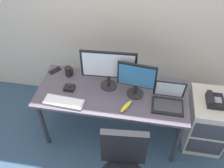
{
  "coord_description": "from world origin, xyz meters",
  "views": [
    {
      "loc": [
        0.3,
        -1.75,
        2.54
      ],
      "look_at": [
        0.0,
        0.0,
        0.84
      ],
      "focal_mm": 38.28,
      "sensor_mm": 36.0,
      "label": 1
    }
  ],
  "objects_px": {
    "cell_phone": "(55,71)",
    "monitor_side": "(136,78)",
    "banana": "(126,106)",
    "keyboard": "(64,102)",
    "trackball_mouse": "(69,88)",
    "file_cabinet": "(205,121)",
    "coffee_mug": "(69,71)",
    "laptop": "(168,100)",
    "desk_phone": "(214,100)",
    "monitor_main": "(108,67)"
  },
  "relations": [
    {
      "from": "monitor_side",
      "to": "banana",
      "type": "bearing_deg",
      "value": -108.7
    },
    {
      "from": "desk_phone",
      "to": "trackball_mouse",
      "type": "relative_size",
      "value": 1.82
    },
    {
      "from": "file_cabinet",
      "to": "coffee_mug",
      "type": "distance_m",
      "value": 1.67
    },
    {
      "from": "file_cabinet",
      "to": "monitor_side",
      "type": "distance_m",
      "value": 1.03
    },
    {
      "from": "laptop",
      "to": "coffee_mug",
      "type": "relative_size",
      "value": 2.77
    },
    {
      "from": "cell_phone",
      "to": "coffee_mug",
      "type": "bearing_deg",
      "value": 23.29
    },
    {
      "from": "keyboard",
      "to": "coffee_mug",
      "type": "xyz_separation_m",
      "value": [
        -0.07,
        0.42,
        0.04
      ]
    },
    {
      "from": "file_cabinet",
      "to": "banana",
      "type": "height_order",
      "value": "banana"
    },
    {
      "from": "monitor_main",
      "to": "trackball_mouse",
      "type": "relative_size",
      "value": 5.18
    },
    {
      "from": "file_cabinet",
      "to": "cell_phone",
      "type": "xyz_separation_m",
      "value": [
        -1.79,
        0.14,
        0.39
      ]
    },
    {
      "from": "file_cabinet",
      "to": "desk_phone",
      "type": "xyz_separation_m",
      "value": [
        -0.01,
        -0.02,
        0.37
      ]
    },
    {
      "from": "coffee_mug",
      "to": "cell_phone",
      "type": "relative_size",
      "value": 0.79
    },
    {
      "from": "keyboard",
      "to": "desk_phone",
      "type": "bearing_deg",
      "value": 11.33
    },
    {
      "from": "monitor_side",
      "to": "cell_phone",
      "type": "xyz_separation_m",
      "value": [
        -0.96,
        0.22,
        -0.22
      ]
    },
    {
      "from": "monitor_side",
      "to": "trackball_mouse",
      "type": "bearing_deg",
      "value": -176.11
    },
    {
      "from": "monitor_main",
      "to": "cell_phone",
      "type": "height_order",
      "value": "monitor_main"
    },
    {
      "from": "banana",
      "to": "keyboard",
      "type": "bearing_deg",
      "value": -176.41
    },
    {
      "from": "monitor_main",
      "to": "monitor_side",
      "type": "bearing_deg",
      "value": -13.98
    },
    {
      "from": "monitor_main",
      "to": "laptop",
      "type": "relative_size",
      "value": 1.83
    },
    {
      "from": "keyboard",
      "to": "trackball_mouse",
      "type": "relative_size",
      "value": 3.79
    },
    {
      "from": "coffee_mug",
      "to": "cell_phone",
      "type": "xyz_separation_m",
      "value": [
        -0.19,
        0.04,
        -0.05
      ]
    },
    {
      "from": "trackball_mouse",
      "to": "coffee_mug",
      "type": "height_order",
      "value": "coffee_mug"
    },
    {
      "from": "file_cabinet",
      "to": "coffee_mug",
      "type": "bearing_deg",
      "value": 176.52
    },
    {
      "from": "file_cabinet",
      "to": "monitor_main",
      "type": "xyz_separation_m",
      "value": [
        -1.13,
        -0.0,
        0.65
      ]
    },
    {
      "from": "cell_phone",
      "to": "monitor_side",
      "type": "bearing_deg",
      "value": 23.33
    },
    {
      "from": "monitor_main",
      "to": "cell_phone",
      "type": "relative_size",
      "value": 4.02
    },
    {
      "from": "monitor_main",
      "to": "coffee_mug",
      "type": "height_order",
      "value": "monitor_main"
    },
    {
      "from": "laptop",
      "to": "cell_phone",
      "type": "distance_m",
      "value": 1.33
    },
    {
      "from": "laptop",
      "to": "coffee_mug",
      "type": "bearing_deg",
      "value": 167.02
    },
    {
      "from": "desk_phone",
      "to": "cell_phone",
      "type": "xyz_separation_m",
      "value": [
        -1.78,
        0.16,
        0.02
      ]
    },
    {
      "from": "coffee_mug",
      "to": "banana",
      "type": "relative_size",
      "value": 0.59
    },
    {
      "from": "monitor_main",
      "to": "keyboard",
      "type": "relative_size",
      "value": 1.37
    },
    {
      "from": "desk_phone",
      "to": "coffee_mug",
      "type": "height_order",
      "value": "coffee_mug"
    },
    {
      "from": "coffee_mug",
      "to": "file_cabinet",
      "type": "bearing_deg",
      "value": -3.48
    },
    {
      "from": "monitor_side",
      "to": "laptop",
      "type": "distance_m",
      "value": 0.39
    },
    {
      "from": "laptop",
      "to": "banana",
      "type": "bearing_deg",
      "value": -163.1
    },
    {
      "from": "keyboard",
      "to": "laptop",
      "type": "xyz_separation_m",
      "value": [
        1.04,
        0.16,
        0.04
      ]
    },
    {
      "from": "cell_phone",
      "to": "banana",
      "type": "height_order",
      "value": "banana"
    },
    {
      "from": "file_cabinet",
      "to": "monitor_side",
      "type": "relative_size",
      "value": 1.69
    },
    {
      "from": "cell_phone",
      "to": "banana",
      "type": "relative_size",
      "value": 0.75
    },
    {
      "from": "banana",
      "to": "monitor_side",
      "type": "bearing_deg",
      "value": 71.3
    },
    {
      "from": "monitor_side",
      "to": "laptop",
      "type": "height_order",
      "value": "monitor_side"
    },
    {
      "from": "monitor_side",
      "to": "trackball_mouse",
      "type": "relative_size",
      "value": 3.6
    },
    {
      "from": "file_cabinet",
      "to": "cell_phone",
      "type": "distance_m",
      "value": 1.84
    },
    {
      "from": "cell_phone",
      "to": "trackball_mouse",
      "type": "bearing_deg",
      "value": -9.82
    },
    {
      "from": "keyboard",
      "to": "monitor_main",
      "type": "bearing_deg",
      "value": 38.13
    },
    {
      "from": "desk_phone",
      "to": "monitor_side",
      "type": "bearing_deg",
      "value": -175.87
    },
    {
      "from": "trackball_mouse",
      "to": "cell_phone",
      "type": "distance_m",
      "value": 0.37
    },
    {
      "from": "monitor_side",
      "to": "trackball_mouse",
      "type": "height_order",
      "value": "monitor_side"
    },
    {
      "from": "trackball_mouse",
      "to": "coffee_mug",
      "type": "relative_size",
      "value": 0.98
    }
  ]
}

